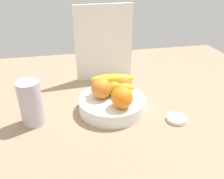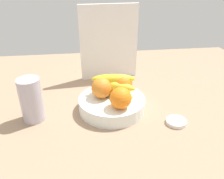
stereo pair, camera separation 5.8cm
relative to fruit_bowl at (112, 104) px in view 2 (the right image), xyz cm
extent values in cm
cube|color=#9D7E63|center=(-3.86, 0.39, -4.13)|extent=(180.00, 140.00, 3.00)
cylinder|color=white|center=(0.00, 0.00, 0.00)|extent=(26.01, 26.01, 5.26)
sphere|color=orange|center=(2.25, -6.70, 6.61)|extent=(7.95, 7.95, 7.95)
sphere|color=orange|center=(4.63, 3.75, 6.61)|extent=(7.95, 7.95, 7.95)
sphere|color=orange|center=(-4.25, 1.76, 6.61)|extent=(7.95, 7.95, 7.95)
ellipsoid|color=yellow|center=(1.46, 2.29, 4.63)|extent=(14.42, 15.25, 4.00)
ellipsoid|color=yellow|center=(1.22, 2.63, 6.83)|extent=(16.94, 11.36, 4.00)
ellipsoid|color=yellow|center=(1.03, 4.13, 9.03)|extent=(17.33, 5.78, 4.00)
cube|color=white|center=(2.54, 31.05, 15.37)|extent=(28.06, 3.72, 36.00)
cylinder|color=#B4AEBC|center=(-29.52, -2.31, 5.63)|extent=(8.06, 8.06, 16.51)
cylinder|color=silver|center=(22.03, -11.81, -1.94)|extent=(7.40, 7.40, 1.37)
camera|label=1|loc=(-15.58, -74.79, 47.70)|focal=36.61mm
camera|label=2|loc=(-9.82, -75.76, 47.70)|focal=36.61mm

